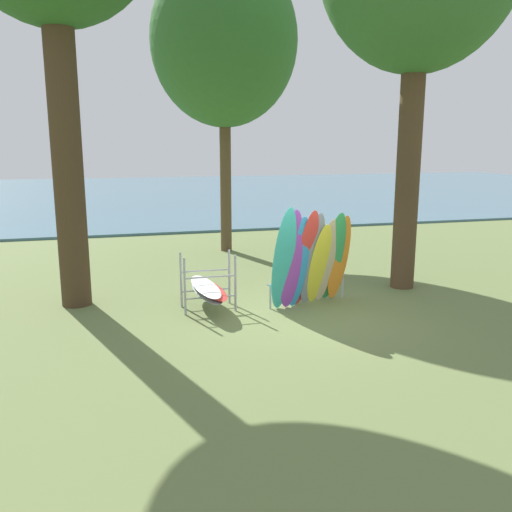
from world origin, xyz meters
name	(u,v)px	position (x,y,z in m)	size (l,w,h in m)	color
ground_plane	(304,315)	(0.00, 0.00, 0.00)	(80.00, 80.00, 0.00)	olive
lake_water	(163,193)	(0.00, 29.22, 0.05)	(80.00, 36.00, 0.10)	#477084
tree_mid_behind	(224,41)	(-0.09, 7.39, 6.75)	(4.67, 4.67, 9.47)	brown
leaning_board_pile	(312,260)	(0.36, 0.57, 1.06)	(2.12, 1.11, 2.32)	#38B2AD
board_storage_rack	(207,288)	(-1.92, 0.98, 0.47)	(1.15, 2.13, 1.25)	#9EA0A5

